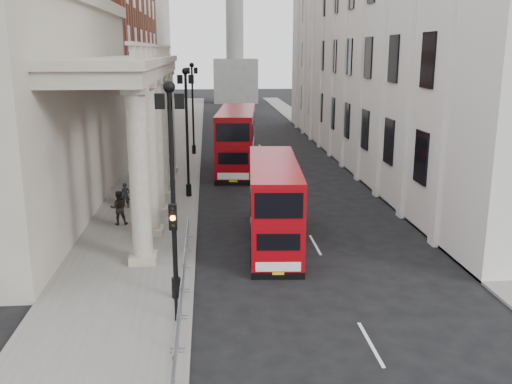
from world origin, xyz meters
TOP-DOWN VIEW (x-y plane):
  - ground at (0.00, 0.00)m, footprint 260.00×260.00m
  - sidewalk_west at (-3.00, 30.00)m, footprint 6.00×140.00m
  - sidewalk_east at (13.50, 30.00)m, footprint 3.00×140.00m
  - kerb at (-0.05, 30.00)m, footprint 0.20×140.00m
  - portico_building at (-10.50, 18.00)m, footprint 9.00×28.00m
  - brick_building at (-10.50, 48.00)m, footprint 9.00×32.00m
  - west_building_far at (-10.50, 80.00)m, footprint 9.00×30.00m
  - east_building at (16.00, 32.00)m, footprint 8.00×55.00m
  - monument_column at (6.00, 92.00)m, footprint 8.00×8.00m
  - lamp_post_south at (-0.60, 4.00)m, footprint 1.05×0.44m
  - lamp_post_mid at (-0.60, 20.00)m, footprint 1.05×0.44m
  - lamp_post_north at (-0.60, 36.00)m, footprint 1.05×0.44m
  - traffic_light at (-0.50, 1.98)m, footprint 0.28×0.33m
  - crowd_barriers at (-0.35, 2.23)m, footprint 0.50×18.75m
  - bus_near at (3.94, 10.45)m, footprint 3.01×9.79m
  - bus_far at (3.05, 28.86)m, footprint 3.87×11.61m
  - pedestrian_a at (-4.36, 17.47)m, footprint 0.59×0.42m
  - pedestrian_b at (-4.24, 13.94)m, footprint 1.01×0.84m
  - pedestrian_c at (-3.95, 20.17)m, footprint 0.91×0.65m

SIDE VIEW (x-z plane):
  - ground at x=0.00m, z-range 0.00..0.00m
  - sidewalk_west at x=-3.00m, z-range 0.00..0.12m
  - sidewalk_east at x=13.50m, z-range 0.00..0.12m
  - kerb at x=-0.05m, z-range 0.00..0.14m
  - crowd_barriers at x=-0.35m, z-range 0.12..1.22m
  - pedestrian_a at x=-4.36m, z-range 0.12..1.64m
  - pedestrian_c at x=-3.95m, z-range 0.12..1.86m
  - pedestrian_b at x=-4.24m, z-range 0.12..2.02m
  - bus_near at x=3.94m, z-range 0.09..4.26m
  - bus_far at x=3.05m, z-range 0.11..5.03m
  - traffic_light at x=-0.50m, z-range 0.96..5.26m
  - lamp_post_south at x=-0.60m, z-range 0.75..9.07m
  - lamp_post_mid at x=-0.60m, z-range 0.75..9.07m
  - lamp_post_north at x=-0.60m, z-range 0.75..9.07m
  - portico_building at x=-10.50m, z-range 0.00..12.00m
  - west_building_far at x=-10.50m, z-range 0.00..20.00m
  - brick_building at x=-10.50m, z-range 0.00..22.00m
  - east_building at x=16.00m, z-range 0.00..25.00m
  - monument_column at x=6.00m, z-range -11.12..43.08m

